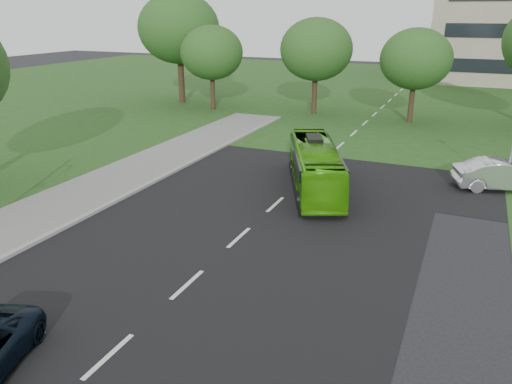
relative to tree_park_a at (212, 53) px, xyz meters
The scene contains 8 objects.
ground 30.49m from the tree_park_a, 61.65° to the right, with size 160.00×160.00×0.00m, color black.
street_surfaces 15.25m from the tree_park_a, 14.92° to the right, with size 120.00×120.00×0.15m.
tree_park_a is the anchor object (origin of this frame).
tree_park_b 9.38m from the tree_park_a, 11.12° to the left, with size 6.23×6.23×8.17m.
tree_park_c 17.60m from the tree_park_a, ahead, with size 5.61×5.61×7.45m.
tree_park_f 5.37m from the tree_park_a, 156.25° to the left, with size 7.78×7.78×10.39m.
bus 23.59m from the tree_park_a, 48.94° to the right, with size 2.00×8.55×2.38m, color #40A50D.
sedan 28.04m from the tree_park_a, 29.84° to the right, with size 1.64×4.70×1.55m, color silver.
Camera 1 is at (7.92, -14.42, 8.57)m, focal length 35.00 mm.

